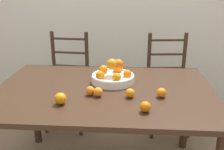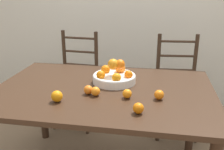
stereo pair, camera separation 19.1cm
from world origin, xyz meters
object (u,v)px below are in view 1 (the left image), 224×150
at_px(orange_loose_2, 145,107).
at_px(chair_right, 168,86).
at_px(chair_left, 68,83).
at_px(orange_loose_3, 60,99).
at_px(orange_loose_1, 130,93).
at_px(orange_loose_4, 90,91).
at_px(fruit_bowl, 113,75).
at_px(orange_loose_5, 98,92).
at_px(orange_loose_0, 161,93).

relative_size(orange_loose_2, chair_right, 0.06).
bearing_deg(chair_left, orange_loose_3, -74.02).
xyz_separation_m(orange_loose_1, chair_right, (0.40, 0.98, -0.32)).
bearing_deg(chair_left, orange_loose_1, -51.29).
bearing_deg(orange_loose_4, fruit_bowl, 62.10).
height_order(orange_loose_3, chair_right, chair_right).
bearing_deg(orange_loose_5, fruit_bowl, 73.41).
distance_m(orange_loose_2, orange_loose_3, 0.54).
height_order(orange_loose_0, orange_loose_2, orange_loose_2).
bearing_deg(orange_loose_0, orange_loose_2, -118.00).
height_order(orange_loose_0, orange_loose_1, orange_loose_0).
bearing_deg(orange_loose_1, orange_loose_5, 179.47).
xyz_separation_m(orange_loose_1, chair_left, (-0.67, 0.98, -0.32)).
distance_m(orange_loose_0, orange_loose_2, 0.25).
bearing_deg(orange_loose_4, orange_loose_2, -31.98).
bearing_deg(chair_left, orange_loose_5, -60.80).
height_order(orange_loose_3, orange_loose_5, orange_loose_3).
xyz_separation_m(orange_loose_3, chair_left, (-0.23, 1.12, -0.33)).
height_order(orange_loose_2, chair_left, chair_left).
bearing_deg(fruit_bowl, orange_loose_5, -106.59).
distance_m(orange_loose_1, orange_loose_4, 0.27).
distance_m(orange_loose_0, orange_loose_3, 0.67).
xyz_separation_m(orange_loose_0, orange_loose_2, (-0.12, -0.22, 0.00)).
bearing_deg(orange_loose_2, chair_right, 75.34).
bearing_deg(orange_loose_5, chair_right, 57.68).
distance_m(orange_loose_2, orange_loose_5, 0.37).
height_order(orange_loose_1, orange_loose_2, orange_loose_2).
height_order(fruit_bowl, orange_loose_0, fruit_bowl).
bearing_deg(orange_loose_0, chair_right, 78.77).
bearing_deg(fruit_bowl, orange_loose_1, -64.76).
height_order(orange_loose_2, chair_right, chair_right).
height_order(fruit_bowl, chair_left, chair_left).
xyz_separation_m(orange_loose_3, chair_right, (0.84, 1.12, -0.33)).
distance_m(orange_loose_5, chair_left, 1.13).
distance_m(orange_loose_1, orange_loose_2, 0.23).
bearing_deg(orange_loose_2, chair_left, 122.70).
distance_m(fruit_bowl, orange_loose_2, 0.54).
relative_size(fruit_bowl, orange_loose_2, 5.04).
distance_m(orange_loose_3, chair_right, 1.44).
height_order(orange_loose_1, chair_right, chair_right).
bearing_deg(orange_loose_1, orange_loose_4, 175.72).
relative_size(orange_loose_3, chair_right, 0.07).
height_order(chair_left, chair_right, same).
height_order(fruit_bowl, orange_loose_4, fruit_bowl).
relative_size(orange_loose_1, orange_loose_5, 0.99).
bearing_deg(orange_loose_4, orange_loose_1, -4.28).
bearing_deg(chair_left, chair_right, 4.32).
bearing_deg(orange_loose_5, orange_loose_3, -148.61).
bearing_deg(chair_right, orange_loose_3, -132.45).
bearing_deg(fruit_bowl, orange_loose_4, -117.90).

